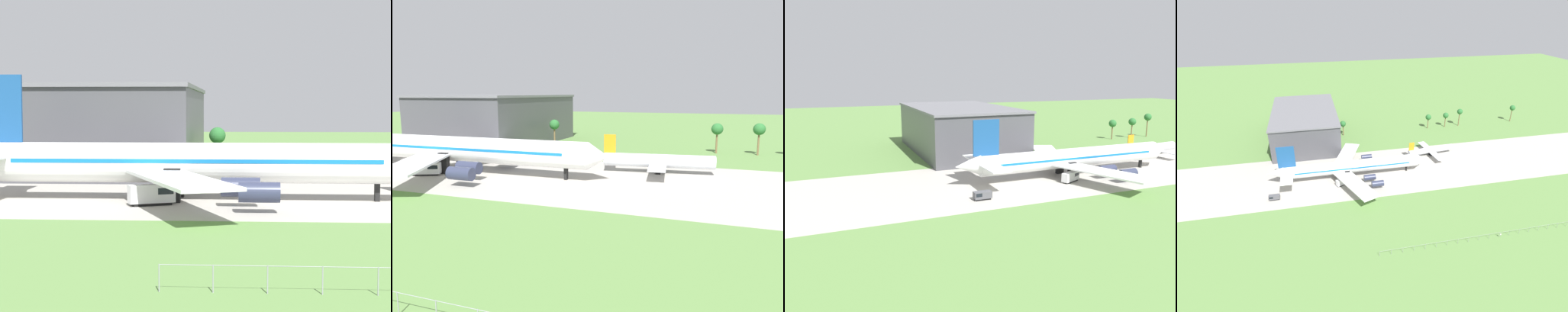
{
  "view_description": "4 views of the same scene",
  "coord_description": "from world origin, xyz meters",
  "views": [
    {
      "loc": [
        -34.02,
        -106.25,
        13.61
      ],
      "look_at": [
        -40.68,
        -2.39,
        6.54
      ],
      "focal_mm": 65.0,
      "sensor_mm": 36.0,
      "label": 1
    },
    {
      "loc": [
        17.0,
        -77.97,
        18.68
      ],
      "look_at": [
        -9.05,
        -2.39,
        5.54
      ],
      "focal_mm": 35.0,
      "sensor_mm": 36.0,
      "label": 2
    },
    {
      "loc": [
        -110.59,
        -98.68,
        30.59
      ],
      "look_at": [
        -72.3,
        -2.39,
        8.51
      ],
      "focal_mm": 35.0,
      "sensor_mm": 36.0,
      "label": 3
    },
    {
      "loc": [
        -57.94,
        -127.31,
        76.23
      ],
      "look_at": [
        -29.59,
        5.0,
        6.0
      ],
      "focal_mm": 28.0,
      "sensor_mm": 36.0,
      "label": 4
    }
  ],
  "objects": [
    {
      "name": "taxiway_strip",
      "position": [
        0.0,
        0.0,
        0.01
      ],
      "size": [
        320.0,
        44.0,
        0.02
      ],
      "color": "#A8A399",
      "rests_on": "ground_plane"
    },
    {
      "name": "baggage_tug",
      "position": [
        -46.26,
        -8.64,
        1.57
      ],
      "size": [
        6.75,
        4.46,
        2.95
      ],
      "color": "black",
      "rests_on": "ground_plane"
    },
    {
      "name": "palm_tree_row",
      "position": [
        24.61,
        47.78,
        8.39
      ],
      "size": [
        120.09,
        3.6,
        11.72
      ],
      "color": "brown",
      "rests_on": "ground_plane"
    },
    {
      "name": "perimeter_fence",
      "position": [
        0.0,
        -55.0,
        1.45
      ],
      "size": [
        80.1,
        0.1,
        2.1
      ],
      "color": "gray",
      "rests_on": "ground_plane"
    },
    {
      "name": "no_stopping_sign",
      "position": [
        4.27,
        -55.31,
        1.05
      ],
      "size": [
        0.44,
        0.08,
        1.68
      ],
      "color": "gray",
      "rests_on": "ground_plane"
    },
    {
      "name": "ground_plane",
      "position": [
        0.0,
        0.0,
        0.0
      ],
      "size": [
        600.0,
        600.0,
        0.0
      ],
      "primitive_type": "plane",
      "color": "#5B8442"
    },
    {
      "name": "catering_van",
      "position": [
        -76.57,
        -14.27,
        1.16
      ],
      "size": [
        4.6,
        2.05,
        2.12
      ],
      "color": "black",
      "rests_on": "ground_plane"
    },
    {
      "name": "terminal_building",
      "position": [
        -61.65,
        48.08,
        9.11
      ],
      "size": [
        36.72,
        61.2,
        18.18
      ],
      "color": "#47474C",
      "rests_on": "ground_plane"
    },
    {
      "name": "regional_aircraft",
      "position": [
        3.83,
        11.01,
        2.97
      ],
      "size": [
        25.99,
        23.51,
        9.0
      ],
      "color": "silver",
      "rests_on": "ground_plane"
    },
    {
      "name": "jet_airliner",
      "position": [
        -41.98,
        -2.39,
        5.49
      ],
      "size": [
        75.42,
        55.98,
        18.61
      ],
      "color": "white",
      "rests_on": "ground_plane"
    }
  ]
}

